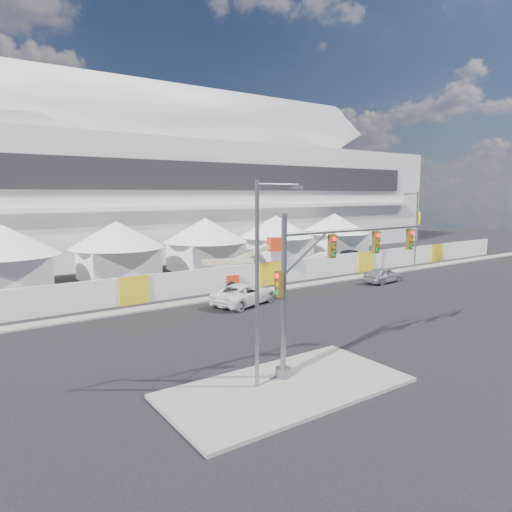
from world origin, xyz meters
TOP-DOWN VIEW (x-y plane):
  - ground at (0.00, 0.00)m, footprint 160.00×160.00m
  - median_island at (-6.00, -3.00)m, footprint 10.00×5.00m
  - far_curb at (20.00, 12.50)m, footprint 80.00×1.20m
  - stadium at (8.71, 41.50)m, footprint 80.00×24.80m
  - tent_row at (0.50, 24.00)m, footprint 53.40×8.40m
  - hoarding_fence at (6.00, 14.50)m, footprint 70.00×0.25m
  - scaffold_tower at (46.00, 36.00)m, footprint 4.40×4.40m
  - sedan_silver at (14.87, 9.50)m, footprint 1.94×4.20m
  - pickup_curb at (0.41, 9.89)m, footprint 4.17×5.93m
  - lot_car_a at (17.83, 19.65)m, footprint 3.88×4.07m
  - lot_car_b at (21.01, 19.19)m, footprint 3.24×5.17m
  - lot_car_c at (-9.56, 17.84)m, footprint 2.27×4.51m
  - traffic_mast at (-3.56, -2.22)m, footprint 9.11×0.67m
  - streetlight_median at (-6.78, -2.36)m, footprint 2.27×0.23m
  - streetlight_curb at (23.24, 12.50)m, footprint 2.37×0.53m
  - boom_lift at (1.74, 15.50)m, footprint 8.34×2.82m

SIDE VIEW (x-z plane):
  - ground at x=0.00m, z-range 0.00..0.00m
  - far_curb at x=20.00m, z-range 0.00..0.12m
  - median_island at x=-6.00m, z-range 0.00..0.15m
  - lot_car_c at x=-9.56m, z-range 0.00..1.25m
  - lot_car_a at x=17.83m, z-range 0.00..1.37m
  - sedan_silver at x=14.87m, z-range 0.00..1.39m
  - pickup_curb at x=0.41m, z-range 0.00..1.50m
  - lot_car_b at x=21.01m, z-range 0.00..1.64m
  - hoarding_fence at x=6.00m, z-range 0.00..2.00m
  - boom_lift at x=1.74m, z-range -0.95..3.17m
  - tent_row at x=0.50m, z-range 0.45..5.85m
  - traffic_mast at x=-3.56m, z-range 0.55..7.45m
  - streetlight_curb at x=23.24m, z-range 0.65..8.65m
  - streetlight_median at x=-6.78m, z-range 0.76..8.97m
  - scaffold_tower at x=46.00m, z-range 0.00..12.00m
  - stadium at x=8.71m, z-range -1.54..20.44m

